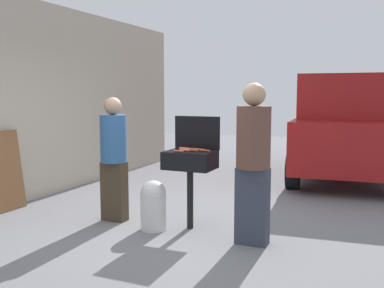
% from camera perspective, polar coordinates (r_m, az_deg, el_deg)
% --- Properties ---
extents(ground_plane, '(24.00, 24.00, 0.00)m').
position_cam_1_polar(ground_plane, '(5.63, -2.70, -10.81)').
color(ground_plane, slate).
extents(house_wall_side, '(0.24, 8.00, 3.14)m').
position_cam_1_polar(house_wall_side, '(7.80, -18.14, 5.43)').
color(house_wall_side, '#B2A893').
rests_on(house_wall_side, ground).
extents(bbq_grill, '(0.60, 0.44, 0.97)m').
position_cam_1_polar(bbq_grill, '(5.45, -0.25, -2.47)').
color(bbq_grill, black).
rests_on(bbq_grill, ground).
extents(grill_lid_open, '(0.60, 0.05, 0.42)m').
position_cam_1_polar(grill_lid_open, '(5.61, 0.67, 1.47)').
color(grill_lid_open, black).
rests_on(grill_lid_open, bbq_grill).
extents(hot_dog_0, '(0.13, 0.04, 0.03)m').
position_cam_1_polar(hot_dog_0, '(5.46, -0.95, -0.75)').
color(hot_dog_0, '#AD4228').
rests_on(hot_dog_0, bbq_grill).
extents(hot_dog_1, '(0.13, 0.04, 0.03)m').
position_cam_1_polar(hot_dog_1, '(5.39, 1.70, -0.85)').
color(hot_dog_1, '#AD4228').
rests_on(hot_dog_1, bbq_grill).
extents(hot_dog_2, '(0.13, 0.04, 0.03)m').
position_cam_1_polar(hot_dog_2, '(5.47, 1.02, -0.73)').
color(hot_dog_2, '#AD4228').
rests_on(hot_dog_2, bbq_grill).
extents(hot_dog_3, '(0.13, 0.03, 0.03)m').
position_cam_1_polar(hot_dog_3, '(5.41, -0.95, -0.82)').
color(hot_dog_3, '#C6593D').
rests_on(hot_dog_3, bbq_grill).
extents(hot_dog_4, '(0.13, 0.03, 0.03)m').
position_cam_1_polar(hot_dog_4, '(5.53, 0.36, -0.66)').
color(hot_dog_4, '#AD4228').
rests_on(hot_dog_4, bbq_grill).
extents(hot_dog_5, '(0.13, 0.03, 0.03)m').
position_cam_1_polar(hot_dog_5, '(5.33, -1.75, -0.93)').
color(hot_dog_5, '#B74C33').
rests_on(hot_dog_5, bbq_grill).
extents(hot_dog_6, '(0.13, 0.03, 0.03)m').
position_cam_1_polar(hot_dog_6, '(5.61, -1.02, -0.55)').
color(hot_dog_6, '#C6593D').
rests_on(hot_dog_6, bbq_grill).
extents(hot_dog_7, '(0.13, 0.03, 0.03)m').
position_cam_1_polar(hot_dog_7, '(5.40, 0.15, -0.83)').
color(hot_dog_7, '#AD4228').
rests_on(hot_dog_7, bbq_grill).
extents(hot_dog_8, '(0.13, 0.04, 0.03)m').
position_cam_1_polar(hot_dog_8, '(5.57, -1.03, -0.61)').
color(hot_dog_8, '#AD4228').
rests_on(hot_dog_8, bbq_grill).
extents(hot_dog_9, '(0.13, 0.04, 0.03)m').
position_cam_1_polar(hot_dog_9, '(5.51, -0.73, -0.68)').
color(hot_dog_9, '#C6593D').
rests_on(hot_dog_9, bbq_grill).
extents(propane_tank, '(0.32, 0.32, 0.62)m').
position_cam_1_polar(propane_tank, '(5.52, -4.99, -7.74)').
color(propane_tank, silver).
rests_on(propane_tank, ground).
extents(person_left, '(0.34, 0.34, 1.63)m').
position_cam_1_polar(person_left, '(5.87, -10.07, -1.33)').
color(person_left, '#3F3323').
rests_on(person_left, ground).
extents(person_right, '(0.38, 0.38, 1.79)m').
position_cam_1_polar(person_right, '(4.90, 7.90, -1.80)').
color(person_right, '#333847').
rests_on(person_right, ground).
extents(parked_minivan, '(2.34, 4.55, 2.02)m').
position_cam_1_polar(parked_minivan, '(9.35, 19.51, 2.17)').
color(parked_minivan, maroon).
rests_on(parked_minivan, ground).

